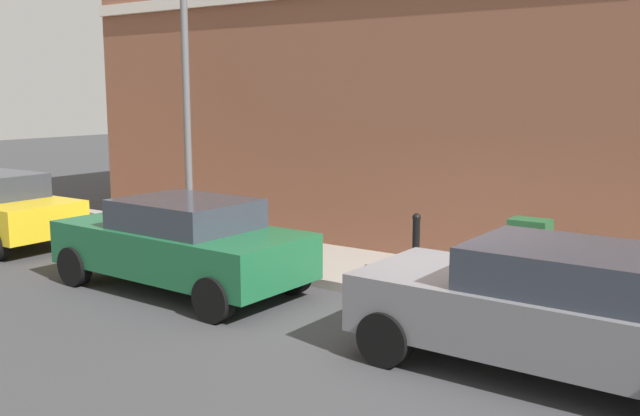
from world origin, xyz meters
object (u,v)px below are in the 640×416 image
car_grey (550,307)px  lamppost (186,81)px  utility_cabinet (528,261)px  bollard_near_cabinet (416,243)px  car_green (182,242)px

car_grey → lamppost: lamppost is taller
car_grey → utility_cabinet: bearing=-65.4°
utility_cabinet → lamppost: bearing=89.9°
bollard_near_cabinet → lamppost: size_ratio=0.18×
car_grey → bollard_near_cabinet: bearing=-39.1°
car_grey → bollard_near_cabinet: (2.40, 2.88, -0.06)m
car_grey → car_green: (0.08, 5.78, -0.00)m
car_green → lamppost: bearing=-45.8°
utility_cabinet → bollard_near_cabinet: size_ratio=1.11×
car_grey → bollard_near_cabinet: 3.75m
lamppost → car_grey: bearing=-106.4°
car_green → utility_cabinet: car_green is taller
car_grey → bollard_near_cabinet: size_ratio=4.03×
car_green → lamppost: (2.24, 2.08, 2.54)m
car_grey → lamppost: size_ratio=0.73×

